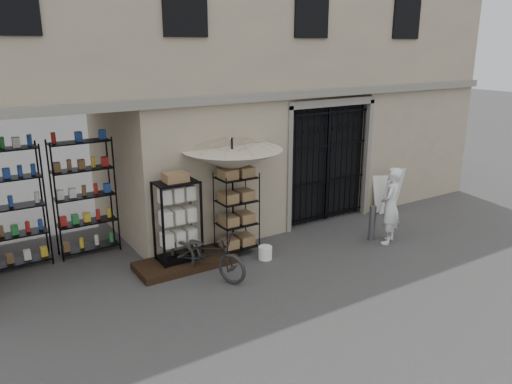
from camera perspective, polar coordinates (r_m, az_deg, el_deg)
ground at (r=10.32m, az=8.03°, el=-8.40°), size 80.00×80.00×0.00m
main_building at (r=12.66m, az=-3.42°, el=17.31°), size 14.00×4.00×9.00m
shop_recess at (r=10.38m, az=-21.91°, el=-0.47°), size 3.00×1.70×3.00m
shop_shelving at (r=10.92m, az=-22.54°, el=-1.12°), size 2.70×0.50×2.50m
iron_gate at (r=12.56m, az=7.70°, el=3.39°), size 2.50×0.21×3.00m
step_platform at (r=10.31m, az=-8.06°, el=-7.98°), size 2.00×0.90×0.15m
display_cabinet at (r=10.02m, az=-8.90°, el=-3.77°), size 0.92×0.71×1.76m
wire_rack at (r=10.53m, az=-2.23°, el=-2.59°), size 0.85×0.66×1.79m
market_umbrella at (r=10.32m, az=-2.74°, el=4.34°), size 1.93×1.97×2.98m
white_bucket at (r=10.50m, az=1.06°, el=-6.95°), size 0.33×0.33×0.28m
bicycle at (r=9.86m, az=-5.58°, el=-9.54°), size 0.97×1.12×1.79m
steel_bollard at (r=11.69m, az=13.14°, el=-3.47°), size 0.19×0.19×0.82m
shopkeeper at (r=11.79m, az=14.79°, el=-5.56°), size 1.45×1.82×0.42m
easel_sign at (r=13.61m, az=14.72°, el=0.25°), size 0.60×0.68×1.22m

